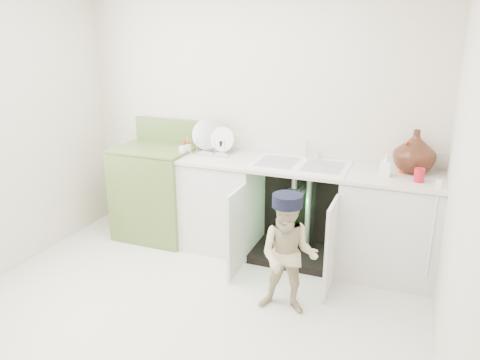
{
  "coord_description": "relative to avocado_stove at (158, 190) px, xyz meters",
  "views": [
    {
      "loc": [
        1.51,
        -2.68,
        2.06
      ],
      "look_at": [
        0.18,
        0.7,
        0.87
      ],
      "focal_mm": 35.0,
      "sensor_mm": 36.0,
      "label": 1
    }
  ],
  "objects": [
    {
      "name": "ground",
      "position": [
        0.91,
        -1.18,
        -0.48
      ],
      "size": [
        3.5,
        3.5,
        0.0
      ],
      "primitive_type": "plane",
      "color": "beige",
      "rests_on": "ground"
    },
    {
      "name": "room_shell",
      "position": [
        0.91,
        -1.18,
        0.77
      ],
      "size": [
        6.0,
        5.5,
        1.26
      ],
      "color": "beige",
      "rests_on": "ground"
    },
    {
      "name": "counter_run",
      "position": [
        1.5,
        0.03,
        0.0
      ],
      "size": [
        2.44,
        1.02,
        1.26
      ],
      "color": "silver",
      "rests_on": "ground"
    },
    {
      "name": "avocado_stove",
      "position": [
        0.0,
        0.0,
        0.0
      ],
      "size": [
        0.75,
        0.65,
        1.17
      ],
      "color": "#587031",
      "rests_on": "ground"
    },
    {
      "name": "repair_worker",
      "position": [
        1.62,
        -0.86,
        -0.01
      ],
      "size": [
        0.47,
        0.73,
        0.93
      ],
      "rotation": [
        0.0,
        0.0,
        0.08
      ],
      "color": "tan",
      "rests_on": "ground"
    }
  ]
}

